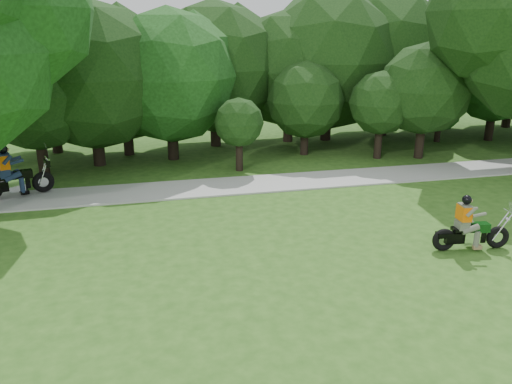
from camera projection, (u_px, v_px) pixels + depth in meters
name	position (u px, v px, depth m)	size (l,w,h in m)	color
ground	(377.00, 278.00, 11.77)	(100.00, 100.00, 0.00)	#295317
walkway	(281.00, 182.00, 19.16)	(60.00, 2.20, 0.06)	#A6A6A0
tree_line	(278.00, 71.00, 24.44)	(40.27, 12.00, 7.77)	black
chopper_motorcycle	(468.00, 230.00, 13.15)	(2.14, 0.66, 1.53)	black
touring_motorcycle	(12.00, 178.00, 17.17)	(2.38, 1.32, 1.87)	black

